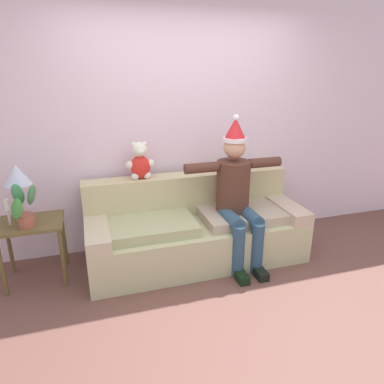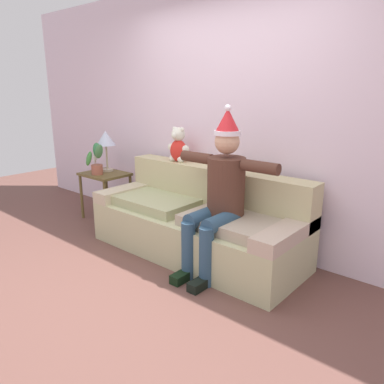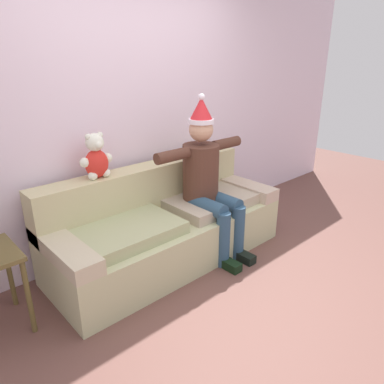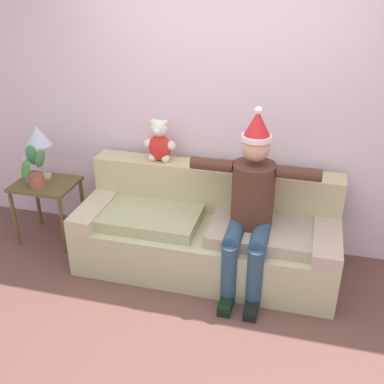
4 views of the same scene
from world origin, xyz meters
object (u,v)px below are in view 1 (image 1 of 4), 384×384
object	(u,v)px
person_seated	(237,191)
potted_plant	(24,208)
couch	(195,228)
table_lamp	(17,177)
side_table	(32,232)
candle_tall	(8,208)
teddy_bear	(140,162)

from	to	relation	value
person_seated	potted_plant	world-z (taller)	person_seated
couch	person_seated	size ratio (longest dim) A/B	1.47
potted_plant	table_lamp	bearing A→B (deg)	103.27
side_table	candle_tall	world-z (taller)	candle_tall
person_seated	side_table	distance (m)	1.97
person_seated	side_table	world-z (taller)	person_seated
table_lamp	candle_tall	bearing A→B (deg)	-131.27
teddy_bear	side_table	bearing A→B (deg)	-168.15
person_seated	side_table	size ratio (longest dim) A/B	2.50
couch	potted_plant	size ratio (longest dim) A/B	5.61
teddy_bear	table_lamp	size ratio (longest dim) A/B	0.74
teddy_bear	table_lamp	distance (m)	1.13
person_seated	teddy_bear	xyz separation A→B (m)	(-0.88, 0.42, 0.26)
table_lamp	potted_plant	distance (m)	0.30
teddy_bear	candle_tall	distance (m)	1.27
side_table	table_lamp	xyz separation A→B (m)	(-0.06, 0.09, 0.50)
table_lamp	potted_plant	size ratio (longest dim) A/B	1.31
table_lamp	candle_tall	world-z (taller)	table_lamp
person_seated	potted_plant	bearing A→B (deg)	177.46
couch	candle_tall	distance (m)	1.77
teddy_bear	person_seated	bearing A→B (deg)	-25.34
teddy_bear	potted_plant	size ratio (longest dim) A/B	0.97
table_lamp	candle_tall	xyz separation A→B (m)	(-0.10, -0.11, -0.24)
table_lamp	teddy_bear	bearing A→B (deg)	6.69
couch	potted_plant	bearing A→B (deg)	-177.06
table_lamp	couch	bearing A→B (deg)	-4.20
teddy_bear	potted_plant	xyz separation A→B (m)	(-1.07, -0.33, -0.24)
candle_tall	teddy_bear	bearing A→B (deg)	11.27
couch	candle_tall	world-z (taller)	couch
person_seated	candle_tall	xyz separation A→B (m)	(-2.10, 0.18, 0.00)
couch	table_lamp	world-z (taller)	table_lamp
person_seated	candle_tall	bearing A→B (deg)	175.22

